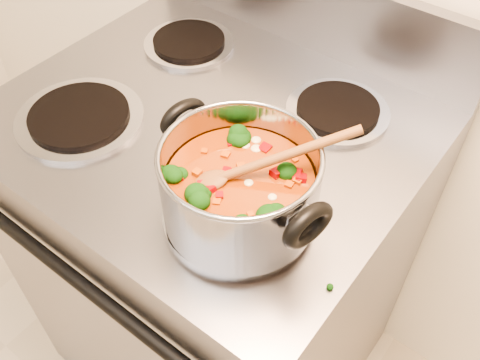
# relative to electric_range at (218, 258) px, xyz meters

# --- Properties ---
(electric_range) EXTENTS (0.75, 0.68, 1.08)m
(electric_range) POSITION_rel_electric_range_xyz_m (0.00, 0.00, 0.00)
(electric_range) COLOR gray
(electric_range) RESTS_ON ground
(stockpot) EXTENTS (0.29, 0.23, 0.14)m
(stockpot) POSITION_rel_electric_range_xyz_m (0.19, -0.16, 0.53)
(stockpot) COLOR gray
(stockpot) RESTS_ON electric_range
(wooden_spoon) EXTENTS (0.19, 0.19, 0.09)m
(wooden_spoon) POSITION_rel_electric_range_xyz_m (0.19, -0.15, 0.56)
(wooden_spoon) COLOR brown
(wooden_spoon) RESTS_ON stockpot
(cooktop_crumbs) EXTENTS (0.01, 0.07, 0.01)m
(cooktop_crumbs) POSITION_rel_electric_range_xyz_m (0.36, -0.14, 0.46)
(cooktop_crumbs) COLOR black
(cooktop_crumbs) RESTS_ON electric_range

